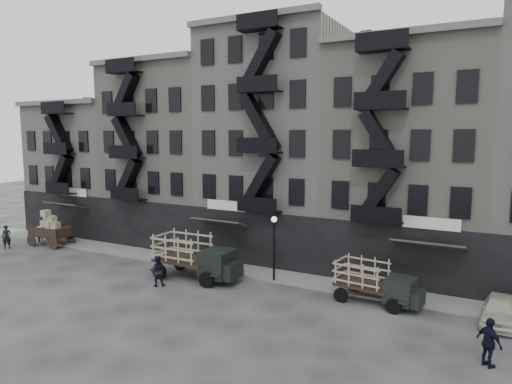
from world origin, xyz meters
The scene contains 15 objects.
ground centered at (0.00, 0.00, 0.00)m, with size 140.00×140.00×0.00m, color #38383A.
sidewalk centered at (0.00, 3.75, 0.07)m, with size 55.00×2.50×0.15m, color slate.
building_west centered at (-20.00, 9.83, 6.00)m, with size 10.00×11.35×13.20m.
building_midwest centered at (-10.00, 9.83, 7.50)m, with size 10.00×11.35×16.20m.
building_center centered at (0.00, 9.82, 8.50)m, with size 10.00×11.35×18.20m.
building_mideast centered at (10.00, 9.83, 7.50)m, with size 10.00×11.35×16.20m.
lamp_post centered at (3.00, 2.60, 2.78)m, with size 0.36×0.36×4.28m.
horse centered at (-18.50, 2.00, 0.82)m, with size 0.88×1.93×1.63m, color beige.
wagon centered at (-18.10, 2.34, 1.74)m, with size 3.69×2.13×3.04m.
stake_truck_west centered at (-1.87, 0.81, 1.68)m, with size 5.92×2.54×2.95m.
stake_truck_east centered at (9.60, 2.03, 1.36)m, with size 4.93×2.42×2.39m.
car_east centered at (15.76, 2.32, 0.68)m, with size 1.61×4.01×1.37m, color beige.
pedestrian_west centered at (-20.28, -0.13, 0.98)m, with size 0.71×0.47×1.95m, color black.
pedestrian_mid centered at (-3.07, -1.48, 0.98)m, with size 0.95×0.74×1.95m, color black.
policeman centered at (15.39, -2.80, 1.03)m, with size 1.21×0.50×2.07m, color black.
Camera 1 is at (15.42, -22.74, 9.45)m, focal length 32.00 mm.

